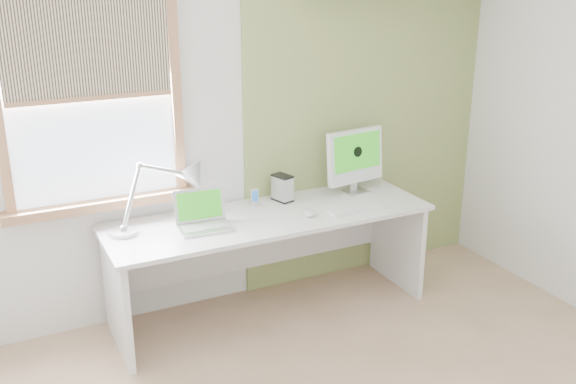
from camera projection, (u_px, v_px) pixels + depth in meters
room at (389, 198)px, 2.99m from camera, size 4.04×3.54×2.64m
accent_wall at (367, 107)px, 4.88m from camera, size 2.00×0.02×2.60m
window at (91, 99)px, 3.94m from camera, size 1.20×0.14×1.42m
desk at (266, 238)px, 4.48m from camera, size 2.20×0.70×0.73m
desk_lamp at (181, 185)px, 4.24m from camera, size 0.78×0.40×0.43m
laptop at (203, 218)px, 4.15m from camera, size 0.34×0.28×0.23m
phone_dock at (255, 201)px, 4.52m from camera, size 0.08×0.08×0.12m
external_drive at (282, 188)px, 4.59m from camera, size 0.13×0.17×0.19m
imac at (355, 157)px, 4.72m from camera, size 0.48×0.18×0.47m
keyboard at (359, 209)px, 4.44m from camera, size 0.43×0.13×0.02m
mouse at (309, 213)px, 4.34m from camera, size 0.10×0.13×0.03m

